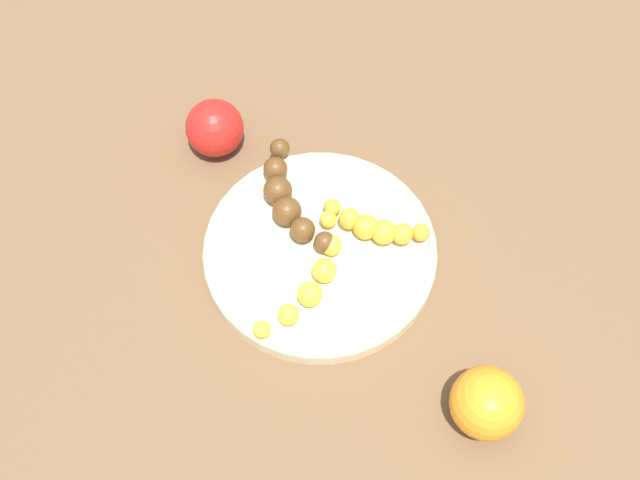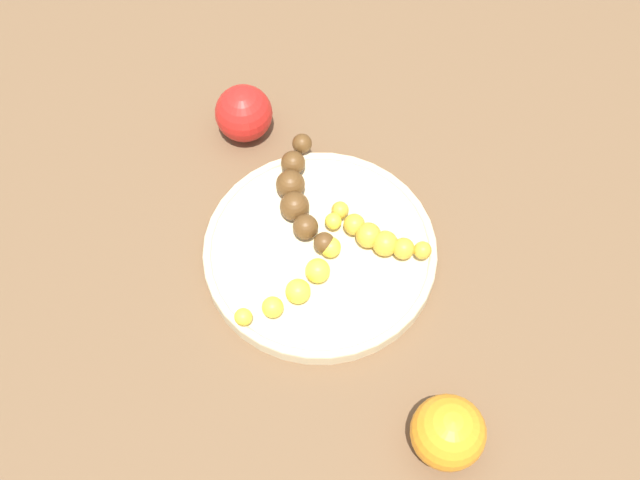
% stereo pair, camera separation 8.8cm
% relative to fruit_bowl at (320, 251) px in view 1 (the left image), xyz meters
% --- Properties ---
extents(ground_plane, '(2.40, 2.40, 0.00)m').
position_rel_fruit_bowl_xyz_m(ground_plane, '(0.00, 0.00, -0.01)').
color(ground_plane, brown).
extents(fruit_bowl, '(0.27, 0.27, 0.02)m').
position_rel_fruit_bowl_xyz_m(fruit_bowl, '(0.00, 0.00, 0.00)').
color(fruit_bowl, beige).
rests_on(fruit_bowl, ground_plane).
extents(banana_yellow, '(0.17, 0.07, 0.03)m').
position_rel_fruit_bowl_xyz_m(banana_yellow, '(0.05, 0.01, 0.02)').
color(banana_yellow, yellow).
rests_on(banana_yellow, fruit_bowl).
extents(banana_spotted, '(0.04, 0.12, 0.03)m').
position_rel_fruit_bowl_xyz_m(banana_spotted, '(-0.04, 0.05, 0.02)').
color(banana_spotted, gold).
rests_on(banana_spotted, fruit_bowl).
extents(banana_overripe, '(0.14, 0.11, 0.03)m').
position_rel_fruit_bowl_xyz_m(banana_overripe, '(-0.04, -0.05, 0.02)').
color(banana_overripe, '#593819').
rests_on(banana_overripe, fruit_bowl).
extents(apple_red, '(0.07, 0.07, 0.07)m').
position_rel_fruit_bowl_xyz_m(apple_red, '(-0.11, -0.17, 0.02)').
color(apple_red, red).
rests_on(apple_red, ground_plane).
extents(orange_fruit, '(0.08, 0.08, 0.08)m').
position_rel_fruit_bowl_xyz_m(orange_fruit, '(0.13, 0.22, 0.03)').
color(orange_fruit, orange).
rests_on(orange_fruit, ground_plane).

